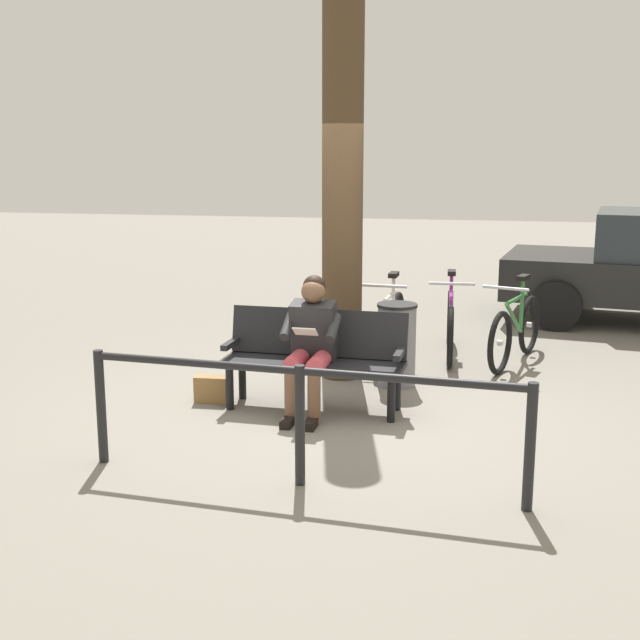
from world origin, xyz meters
TOP-DOWN VIEW (x-y plane):
  - ground_plane at (0.00, 0.00)m, footprint 40.00×40.00m
  - bench at (0.21, -0.18)m, footprint 1.62×0.55m
  - person_reading at (0.22, -0.01)m, footprint 0.50×0.78m
  - handbag at (1.17, -0.14)m, footprint 0.31×0.15m
  - tree_trunk at (0.15, -1.23)m, footprint 0.40×0.40m
  - litter_bin at (-0.42, -1.01)m, footprint 0.39×0.39m
  - bicycle_purple at (-1.59, -2.08)m, footprint 0.67×1.61m
  - bicycle_black at (-0.89, -2.28)m, footprint 0.48×1.68m
  - bicycle_blue at (-0.25, -2.00)m, footprint 0.48×1.68m
  - railing_fence at (-0.03, 1.54)m, footprint 3.10×0.32m

SIDE VIEW (x-z plane):
  - ground_plane at x=0.00m, z-range 0.00..0.00m
  - handbag at x=1.17m, z-range 0.00..0.24m
  - bicycle_purple at x=-1.59m, z-range -0.11..0.83m
  - bicycle_black at x=-0.89m, z-range -0.11..0.83m
  - bicycle_blue at x=-0.25m, z-range -0.11..0.83m
  - litter_bin at x=-0.42m, z-range 0.00..0.81m
  - bench at x=0.21m, z-range 0.07..0.94m
  - railing_fence at x=-0.03m, z-range 0.17..1.02m
  - person_reading at x=0.22m, z-range 0.06..1.27m
  - tree_trunk at x=0.15m, z-range 0.00..3.98m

